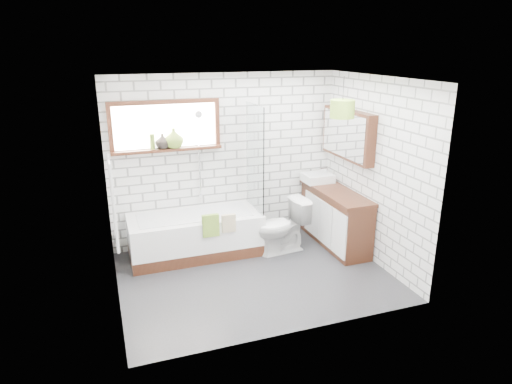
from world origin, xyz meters
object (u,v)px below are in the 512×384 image
object	(u,v)px
vanity	(335,217)
basin	(317,178)
bathtub	(195,235)
toilet	(281,226)
pendant	(342,109)

from	to	relation	value
vanity	basin	world-z (taller)	basin
bathtub	toilet	distance (m)	1.23
basin	pendant	size ratio (longest dim) A/B	1.41
bathtub	basin	world-z (taller)	basin
bathtub	toilet	xyz separation A→B (m)	(1.18, -0.33, 0.09)
bathtub	basin	size ratio (longest dim) A/B	4.24
vanity	toilet	distance (m)	0.86
bathtub	pendant	bearing A→B (deg)	-25.87
bathtub	vanity	size ratio (longest dim) A/B	1.25
vanity	toilet	xyz separation A→B (m)	(-0.86, 0.01, -0.03)
vanity	pendant	bearing A→B (deg)	-118.50
vanity	toilet	size ratio (longest dim) A/B	1.89
vanity	basin	distance (m)	0.70
basin	toilet	xyz separation A→B (m)	(-0.80, -0.49, -0.52)
bathtub	vanity	bearing A→B (deg)	-9.46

